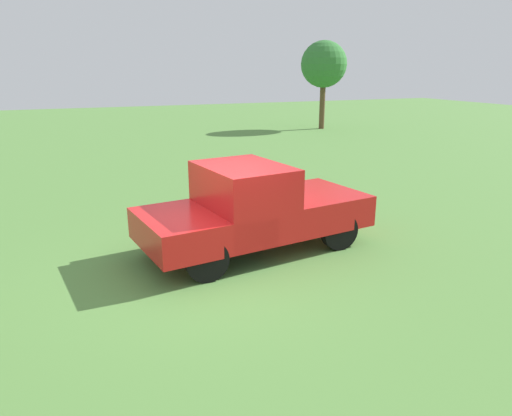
% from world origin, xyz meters
% --- Properties ---
extents(ground_plane, '(80.00, 80.00, 0.00)m').
position_xyz_m(ground_plane, '(0.00, 0.00, 0.00)').
color(ground_plane, '#54843D').
extents(pickup_truck, '(4.92, 2.61, 1.81)m').
position_xyz_m(pickup_truck, '(0.85, 0.63, 0.94)').
color(pickup_truck, black).
rests_on(pickup_truck, ground_plane).
extents(tree_back_right, '(2.75, 2.75, 5.21)m').
position_xyz_m(tree_back_right, '(12.48, 17.82, 3.80)').
color(tree_back_right, brown).
rests_on(tree_back_right, ground_plane).
extents(traffic_cone, '(0.32, 0.32, 0.55)m').
position_xyz_m(traffic_cone, '(3.36, 4.73, 0.28)').
color(traffic_cone, orange).
rests_on(traffic_cone, ground_plane).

